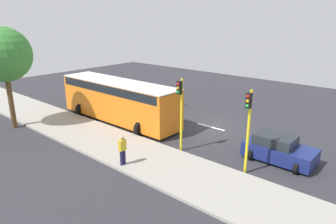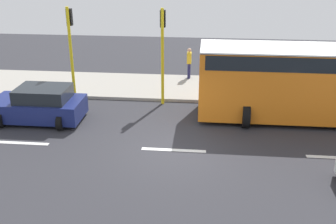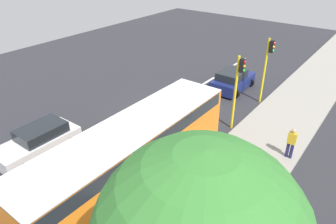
{
  "view_description": "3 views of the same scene",
  "coord_description": "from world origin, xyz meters",
  "px_view_note": "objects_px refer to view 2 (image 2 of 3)",
  "views": [
    {
      "loc": [
        18.3,
        11.6,
        7.86
      ],
      "look_at": [
        2.65,
        -1.93,
        1.41
      ],
      "focal_mm": 32.59,
      "sensor_mm": 36.0,
      "label": 1
    },
    {
      "loc": [
        -13.42,
        -1.12,
        7.06
      ],
      "look_at": [
        1.51,
        0.36,
        0.9
      ],
      "focal_mm": 43.61,
      "sensor_mm": 36.0,
      "label": 2
    },
    {
      "loc": [
        11.38,
        -14.16,
        9.89
      ],
      "look_at": [
        1.45,
        -1.02,
        0.84
      ],
      "focal_mm": 33.39,
      "sensor_mm": 36.0,
      "label": 3
    }
  ],
  "objects_px": {
    "city_bus": "(331,79)",
    "traffic_light_corner": "(71,41)",
    "pedestrian_near_signal": "(189,62)",
    "car_dark_blue": "(39,105)",
    "traffic_light_midblock": "(163,43)"
  },
  "relations": [
    {
      "from": "traffic_light_corner",
      "to": "traffic_light_midblock",
      "type": "bearing_deg",
      "value": -90.0
    },
    {
      "from": "city_bus",
      "to": "traffic_light_corner",
      "type": "distance_m",
      "value": 11.7
    },
    {
      "from": "pedestrian_near_signal",
      "to": "traffic_light_midblock",
      "type": "height_order",
      "value": "traffic_light_midblock"
    },
    {
      "from": "traffic_light_corner",
      "to": "pedestrian_near_signal",
      "type": "bearing_deg",
      "value": -55.78
    },
    {
      "from": "traffic_light_corner",
      "to": "traffic_light_midblock",
      "type": "height_order",
      "value": "same"
    },
    {
      "from": "city_bus",
      "to": "pedestrian_near_signal",
      "type": "relative_size",
      "value": 6.51
    },
    {
      "from": "car_dark_blue",
      "to": "pedestrian_near_signal",
      "type": "distance_m",
      "value": 8.77
    },
    {
      "from": "pedestrian_near_signal",
      "to": "traffic_light_midblock",
      "type": "bearing_deg",
      "value": 163.81
    },
    {
      "from": "pedestrian_near_signal",
      "to": "traffic_light_midblock",
      "type": "relative_size",
      "value": 0.38
    },
    {
      "from": "car_dark_blue",
      "to": "traffic_light_corner",
      "type": "distance_m",
      "value": 3.52
    },
    {
      "from": "car_dark_blue",
      "to": "traffic_light_corner",
      "type": "height_order",
      "value": "traffic_light_corner"
    },
    {
      "from": "city_bus",
      "to": "traffic_light_corner",
      "type": "xyz_separation_m",
      "value": [
        1.34,
        11.57,
        1.08
      ]
    },
    {
      "from": "city_bus",
      "to": "traffic_light_corner",
      "type": "bearing_deg",
      "value": 83.37
    },
    {
      "from": "traffic_light_midblock",
      "to": "pedestrian_near_signal",
      "type": "bearing_deg",
      "value": -16.19
    },
    {
      "from": "traffic_light_midblock",
      "to": "traffic_light_corner",
      "type": "bearing_deg",
      "value": 90.0
    }
  ]
}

